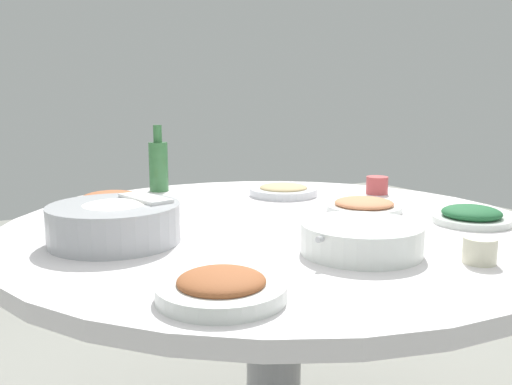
% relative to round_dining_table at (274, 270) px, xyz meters
% --- Properties ---
extents(round_dining_table, '(1.37, 1.37, 0.76)m').
position_rel_round_dining_table_xyz_m(round_dining_table, '(0.00, 0.00, 0.00)').
color(round_dining_table, '#99999E').
rests_on(round_dining_table, ground).
extents(rice_bowl, '(0.29, 0.29, 0.09)m').
position_rel_round_dining_table_xyz_m(rice_bowl, '(-0.02, -0.41, 0.17)').
color(rice_bowl, '#B2B5BA').
rests_on(rice_bowl, round_dining_table).
extents(soup_bowl, '(0.25, 0.27, 0.06)m').
position_rel_round_dining_table_xyz_m(soup_bowl, '(0.32, 0.01, 0.16)').
color(soup_bowl, white).
rests_on(soup_bowl, round_dining_table).
extents(dish_tofu_braise, '(0.24, 0.24, 0.05)m').
position_rel_round_dining_table_xyz_m(dish_tofu_braise, '(-0.41, -0.30, 0.15)').
color(dish_tofu_braise, white).
rests_on(dish_tofu_braise, round_dining_table).
extents(dish_noodles, '(0.22, 0.22, 0.04)m').
position_rel_round_dining_table_xyz_m(dish_noodles, '(-0.31, 0.23, 0.14)').
color(dish_noodles, silver).
rests_on(dish_noodles, round_dining_table).
extents(dish_stirfry, '(0.21, 0.21, 0.05)m').
position_rel_round_dining_table_xyz_m(dish_stirfry, '(0.41, -0.36, 0.15)').
color(dish_stirfry, white).
rests_on(dish_stirfry, round_dining_table).
extents(dish_greens, '(0.19, 0.19, 0.05)m').
position_rel_round_dining_table_xyz_m(dish_greens, '(0.26, 0.43, 0.15)').
color(dish_greens, silver).
rests_on(dish_greens, round_dining_table).
extents(dish_shrimp, '(0.21, 0.21, 0.04)m').
position_rel_round_dining_table_xyz_m(dish_shrimp, '(0.01, 0.29, 0.14)').
color(dish_shrimp, white).
rests_on(dish_shrimp, round_dining_table).
extents(green_bottle, '(0.06, 0.06, 0.22)m').
position_rel_round_dining_table_xyz_m(green_bottle, '(-0.60, -0.09, 0.22)').
color(green_bottle, '#397641').
rests_on(green_bottle, round_dining_table).
extents(tea_cup_near, '(0.06, 0.06, 0.05)m').
position_rel_round_dining_table_xyz_m(tea_cup_near, '(0.49, 0.16, 0.15)').
color(tea_cup_near, beige).
rests_on(tea_cup_near, round_dining_table).
extents(tea_cup_far, '(0.07, 0.07, 0.06)m').
position_rel_round_dining_table_xyz_m(tea_cup_far, '(-0.18, 0.51, 0.16)').
color(tea_cup_far, '#BE4648').
rests_on(tea_cup_far, round_dining_table).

